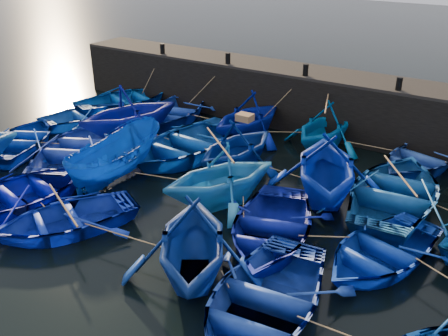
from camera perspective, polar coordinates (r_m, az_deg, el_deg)
The scene contains 31 objects.
ground at distance 15.68m, azimuth -6.49°, elevation -6.49°, with size 120.00×120.00×0.00m, color black.
quay_wall at distance 23.43m, azimuth 9.97°, elevation 7.59°, with size 26.00×2.50×2.50m, color black.
quay_top at distance 23.07m, azimuth 10.21°, elevation 10.69°, with size 26.00×2.50×0.12m, color black.
bollard_0 at distance 26.40m, azimuth -7.06°, elevation 13.40°, with size 0.24×0.24×0.50m, color black.
bollard_1 at distance 24.06m, azimuth 0.45°, elevation 12.43°, with size 0.24×0.24×0.50m, color black.
bollard_2 at distance 22.20m, azimuth 9.31°, elevation 11.01°, with size 0.24×0.24×0.50m, color black.
bollard_3 at distance 20.94m, azimuth 19.38°, elevation 9.07°, with size 0.24×0.24×0.50m, color black.
boat_0 at distance 26.17m, azimuth -11.08°, elevation 7.74°, with size 3.73×5.21×1.08m, color #003F9B.
boat_1 at distance 24.06m, azimuth -5.85°, elevation 6.51°, with size 3.65×5.11×1.06m, color #1437AC.
boat_2 at distance 21.60m, azimuth 2.77°, elevation 5.94°, with size 3.53×4.09×2.15m, color #001088.
boat_3 at distance 21.01m, azimuth 11.45°, elevation 4.74°, with size 3.35×3.89×2.05m, color #0262B4.
boat_4 at distance 20.34m, azimuth 21.45°, elevation 1.04°, with size 3.23×4.51×0.94m, color #2549A7.
boat_6 at distance 24.56m, azimuth -15.43°, elevation 5.91°, with size 3.10×4.34×0.90m, color #10429B.
boat_7 at distance 22.01m, azimuth -10.74°, elevation 6.27°, with size 3.98×4.61×2.43m, color #081287.
boat_8 at distance 20.05m, azimuth -4.32°, elevation 2.86°, with size 4.09×5.72×1.19m, color #0A449F.
boat_9 at distance 18.54m, azimuth 1.53°, elevation 2.54°, with size 3.45×4.00×2.11m, color navy.
boat_10 at distance 16.86m, azimuth 11.70°, elevation 0.29°, with size 4.07×4.72×2.48m, color #0424A6.
boat_11 at distance 17.15m, azimuth 19.14°, elevation -2.59°, with size 4.12×5.76×1.19m, color navy.
boat_13 at distance 22.31m, azimuth -22.04°, elevation 3.05°, with size 3.26×4.55×0.94m, color navy.
boat_14 at distance 20.45m, azimuth -16.71°, elevation 2.15°, with size 3.78×5.28×1.10m, color #1E37A7.
boat_15 at distance 18.31m, azimuth -12.28°, elevation 1.12°, with size 1.75×4.64×1.79m, color #023590.
boat_16 at distance 16.22m, azimuth -0.47°, elevation -0.84°, with size 3.51×4.07×2.14m, color blue.
boat_17 at distance 14.56m, azimuth 5.30°, elevation -6.81°, with size 3.47×4.84×1.00m, color navy.
boat_18 at distance 14.28m, azimuth 17.51°, elevation -8.97°, with size 3.12×4.37×0.91m, color #0B31AE.
boat_21 at distance 17.56m, azimuth -22.21°, elevation -2.73°, with size 3.58×5.01×1.04m, color #000893.
boat_22 at distance 15.81m, azimuth -17.74°, elevation -5.45°, with size 3.10×4.33×0.90m, color #0E2BD0.
boat_23 at distance 12.83m, azimuth -3.67°, elevation -8.30°, with size 3.67×4.26×2.24m, color navy.
boat_24 at distance 11.89m, azimuth 4.32°, elevation -15.01°, with size 3.69×5.15×1.07m, color navy.
wooden_crate at distance 17.97m, azimuth 2.39°, elevation 5.81°, with size 0.56×0.45×0.25m, color brown.
mooring_ropes at distance 18.84m, azimuth 3.18°, elevation 2.31°, with size 17.65×11.73×2.10m.
loose_oars at distance 16.69m, azimuth 4.16°, elevation 1.86°, with size 10.19×12.34×1.30m.
Camera 1 is at (8.76, -10.09, 8.20)m, focal length 40.00 mm.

